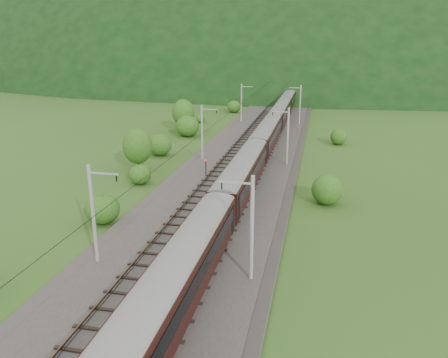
# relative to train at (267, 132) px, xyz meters

# --- Properties ---
(ground) EXTENTS (600.00, 600.00, 0.00)m
(ground) POSITION_rel_train_xyz_m (-2.40, -38.87, -3.43)
(ground) COLOR #304C17
(ground) RESTS_ON ground
(railbed) EXTENTS (14.00, 220.00, 0.30)m
(railbed) POSITION_rel_train_xyz_m (-2.40, -28.87, -3.28)
(railbed) COLOR #38332D
(railbed) RESTS_ON ground
(track_left) EXTENTS (2.40, 220.00, 0.27)m
(track_left) POSITION_rel_train_xyz_m (-4.80, -28.87, -3.06)
(track_left) COLOR brown
(track_left) RESTS_ON railbed
(track_right) EXTENTS (2.40, 220.00, 0.27)m
(track_right) POSITION_rel_train_xyz_m (-0.00, -28.87, -3.06)
(track_right) COLOR brown
(track_right) RESTS_ON railbed
(catenary_left) EXTENTS (2.54, 192.28, 8.00)m
(catenary_left) POSITION_rel_train_xyz_m (-8.52, -6.87, 1.07)
(catenary_left) COLOR gray
(catenary_left) RESTS_ON railbed
(catenary_right) EXTENTS (2.54, 192.28, 8.00)m
(catenary_right) POSITION_rel_train_xyz_m (3.72, -6.87, 1.07)
(catenary_right) COLOR gray
(catenary_right) RESTS_ON railbed
(overhead_wires) EXTENTS (4.83, 198.00, 0.03)m
(overhead_wires) POSITION_rel_train_xyz_m (-2.40, -28.87, 3.67)
(overhead_wires) COLOR black
(overhead_wires) RESTS_ON ground
(mountain_main) EXTENTS (504.00, 360.00, 244.00)m
(mountain_main) POSITION_rel_train_xyz_m (-2.40, 221.13, -3.43)
(mountain_main) COLOR black
(mountain_main) RESTS_ON ground
(mountain_ridge) EXTENTS (336.00, 280.00, 132.00)m
(mountain_ridge) POSITION_rel_train_xyz_m (-122.40, 261.13, -3.43)
(mountain_ridge) COLOR black
(mountain_ridge) RESTS_ON ground
(train) EXTENTS (2.88, 158.95, 5.00)m
(train) POSITION_rel_train_xyz_m (0.00, 0.00, 0.00)
(train) COLOR black
(train) RESTS_ON ground
(hazard_post_near) EXTENTS (0.14, 0.14, 1.36)m
(hazard_post_near) POSITION_rel_train_xyz_m (-2.50, 21.68, -2.45)
(hazard_post_near) COLOR red
(hazard_post_near) RESTS_ON railbed
(hazard_post_far) EXTENTS (0.17, 0.17, 1.63)m
(hazard_post_far) POSITION_rel_train_xyz_m (-2.28, -2.64, -2.31)
(hazard_post_far) COLOR red
(hazard_post_far) RESTS_ON railbed
(signal) EXTENTS (0.22, 0.22, 2.00)m
(signal) POSITION_rel_train_xyz_m (-6.12, -14.24, -1.95)
(signal) COLOR black
(signal) RESTS_ON railbed
(vegetation_left) EXTENTS (11.07, 144.56, 6.52)m
(vegetation_left) POSITION_rel_train_xyz_m (-16.02, -25.16, -0.93)
(vegetation_left) COLOR #1C4C14
(vegetation_left) RESTS_ON ground
(vegetation_right) EXTENTS (5.45, 92.93, 3.02)m
(vegetation_right) POSITION_rel_train_xyz_m (10.25, -37.42, -2.03)
(vegetation_right) COLOR #1C4C14
(vegetation_right) RESTS_ON ground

